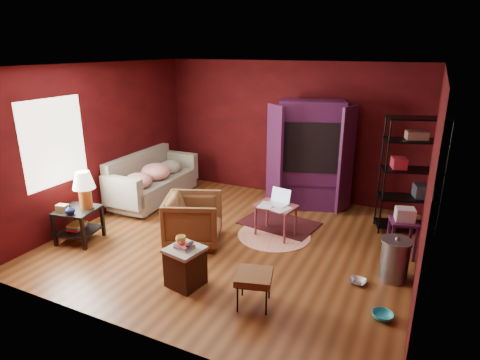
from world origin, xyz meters
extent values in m
cube|color=brown|center=(0.00, 0.00, -0.01)|extent=(5.50, 5.00, 0.02)
cube|color=white|center=(0.00, 0.00, 2.81)|extent=(5.50, 5.00, 0.02)
cube|color=#44090B|center=(0.00, 2.51, 1.40)|extent=(5.50, 0.02, 2.80)
cube|color=#44090B|center=(0.00, -2.51, 1.40)|extent=(5.50, 0.02, 2.80)
cube|color=#44090B|center=(-2.76, 0.00, 1.40)|extent=(0.02, 5.00, 2.80)
cube|color=#44090B|center=(2.76, 0.00, 1.40)|extent=(0.02, 5.00, 2.80)
cube|color=white|center=(-2.73, -1.00, 1.60)|extent=(0.02, 1.20, 1.40)
imported|color=gray|center=(-2.37, 0.92, 0.36)|extent=(0.83, 1.92, 0.73)
imported|color=black|center=(-0.58, -0.33, 0.44)|extent=(1.07, 1.10, 0.88)
imported|color=#AFB0B6|center=(2.07, -0.41, 0.12)|extent=(0.24, 0.09, 0.23)
imported|color=#28ACBB|center=(2.47, -1.05, 0.12)|extent=(0.26, 0.17, 0.25)
imported|color=#0C143D|center=(-2.22, -1.30, 0.64)|extent=(0.20, 0.21, 0.15)
imported|color=#FCE57B|center=(-0.07, -1.45, 0.67)|extent=(0.15, 0.12, 0.13)
cube|color=black|center=(-2.31, -1.10, 0.54)|extent=(0.69, 0.69, 0.04)
cube|color=black|center=(-2.31, -1.10, 0.18)|extent=(0.65, 0.65, 0.03)
cube|color=black|center=(-2.52, -1.41, 0.28)|extent=(0.06, 0.06, 0.55)
cube|color=black|center=(-1.99, -1.31, 0.28)|extent=(0.06, 0.06, 0.55)
cube|color=black|center=(-2.62, -0.89, 0.28)|extent=(0.06, 0.06, 0.55)
cube|color=black|center=(-2.09, -0.79, 0.28)|extent=(0.06, 0.06, 0.55)
cylinder|color=#C06423|center=(-2.21, -0.98, 0.73)|extent=(0.23, 0.23, 0.34)
cone|color=#F2E5C6|center=(-2.21, -0.98, 1.03)|extent=(0.42, 0.42, 0.28)
cube|color=olive|center=(-2.42, -1.27, 0.62)|extent=(0.20, 0.15, 0.12)
cube|color=#BB352E|center=(-2.35, -1.11, 0.22)|extent=(0.27, 0.31, 0.03)
cube|color=#2E6EBB|center=(-2.34, -1.11, 0.26)|extent=(0.27, 0.31, 0.03)
cube|color=gold|center=(-2.33, -1.11, 0.29)|extent=(0.27, 0.31, 0.03)
cube|color=gray|center=(-2.29, 0.90, 0.29)|extent=(0.90, 2.01, 0.42)
cube|color=gray|center=(-2.66, 0.89, 0.57)|extent=(0.25, 1.99, 0.84)
cube|color=gray|center=(-2.26, -0.09, 0.52)|extent=(0.84, 0.21, 0.57)
cube|color=gray|center=(-2.32, 1.89, 0.52)|extent=(0.84, 0.21, 0.57)
ellipsoid|color=red|center=(-2.22, 0.32, 0.63)|extent=(0.56, 0.56, 0.29)
ellipsoid|color=red|center=(-2.24, 0.90, 0.65)|extent=(0.62, 0.62, 0.33)
ellipsoid|color=gray|center=(-2.25, 1.42, 0.61)|extent=(0.52, 0.52, 0.27)
cube|color=#3C1E0D|center=(-0.02, -1.44, 0.25)|extent=(0.49, 0.49, 0.50)
cube|color=gray|center=(-0.02, -1.44, 0.52)|extent=(0.52, 0.52, 0.05)
cube|color=beige|center=(-0.02, -1.44, 0.56)|extent=(0.27, 0.23, 0.02)
cube|color=teal|center=(-0.02, -1.44, 0.58)|extent=(0.25, 0.20, 0.02)
cube|color=#B94545|center=(-0.02, -1.44, 0.60)|extent=(0.26, 0.22, 0.02)
cube|color=black|center=(0.06, -1.43, 0.62)|extent=(0.07, 0.15, 0.02)
cube|color=black|center=(0.99, -1.46, 0.40)|extent=(0.53, 0.53, 0.09)
cube|color=black|center=(0.99, -1.46, 0.35)|extent=(0.48, 0.48, 0.02)
cylinder|color=black|center=(0.87, -1.67, 0.18)|extent=(0.03, 0.03, 0.36)
cylinder|color=black|center=(1.20, -1.58, 0.18)|extent=(0.03, 0.03, 0.36)
cylinder|color=black|center=(0.77, -1.34, 0.18)|extent=(0.03, 0.03, 0.36)
cylinder|color=black|center=(1.11, -1.25, 0.18)|extent=(0.03, 0.03, 0.36)
cylinder|color=white|center=(0.52, 0.46, 0.01)|extent=(1.63, 1.63, 0.01)
cube|color=#4B1418|center=(0.43, 0.94, 0.02)|extent=(1.44, 1.06, 0.01)
cube|color=brown|center=(0.53, 0.47, 0.54)|extent=(0.72, 0.56, 0.03)
cylinder|color=brown|center=(0.23, 0.34, 0.27)|extent=(0.05, 0.05, 0.54)
cylinder|color=brown|center=(0.78, 0.24, 0.27)|extent=(0.05, 0.05, 0.54)
cylinder|color=brown|center=(0.29, 0.70, 0.27)|extent=(0.05, 0.05, 0.54)
cylinder|color=brown|center=(0.84, 0.60, 0.27)|extent=(0.05, 0.05, 0.54)
cube|color=silver|center=(0.54, 0.50, 0.56)|extent=(0.38, 0.29, 0.02)
cube|color=silver|center=(0.56, 0.62, 0.69)|extent=(0.35, 0.13, 0.23)
cube|color=silver|center=(0.39, 0.39, 0.56)|extent=(0.24, 0.33, 0.00)
cube|color=silver|center=(0.67, 0.35, 0.56)|extent=(0.32, 0.38, 0.00)
cube|color=#47143B|center=(0.62, 2.05, 1.05)|extent=(1.37, 1.01, 2.11)
cube|color=black|center=(0.65, 1.95, 1.28)|extent=(1.10, 0.78, 0.94)
cube|color=#47143B|center=(0.08, 1.55, 1.05)|extent=(0.43, 0.35, 2.00)
cube|color=#47143B|center=(1.35, 1.96, 1.05)|extent=(0.20, 0.49, 2.00)
cube|color=#333638|center=(0.63, 2.00, 1.17)|extent=(0.83, 0.74, 0.58)
cube|color=black|center=(0.72, 1.73, 1.17)|extent=(0.53, 0.18, 0.44)
cube|color=#47143B|center=(0.63, 2.00, 0.50)|extent=(1.12, 0.84, 0.06)
cylinder|color=black|center=(2.11, 1.31, 1.00)|extent=(0.03, 0.03, 1.99)
cylinder|color=black|center=(2.99, 1.59, 1.00)|extent=(0.03, 0.03, 1.99)
cylinder|color=black|center=(1.99, 1.69, 1.00)|extent=(0.03, 0.03, 1.99)
cylinder|color=black|center=(2.87, 1.97, 1.00)|extent=(0.03, 0.03, 1.99)
cube|color=black|center=(2.49, 1.64, 0.11)|extent=(1.06, 0.70, 0.03)
cube|color=black|center=(2.49, 1.64, 0.61)|extent=(1.06, 0.70, 0.03)
cube|color=black|center=(2.49, 1.64, 1.11)|extent=(1.06, 0.70, 0.03)
cube|color=black|center=(2.49, 1.64, 1.60)|extent=(1.06, 0.70, 0.03)
cube|color=black|center=(2.49, 1.64, 1.97)|extent=(1.06, 0.70, 0.03)
cube|color=maroon|center=(2.28, 1.58, 1.22)|extent=(0.30, 0.33, 0.18)
cube|color=#30313C|center=(2.70, 1.71, 0.74)|extent=(0.35, 0.35, 0.22)
cube|color=brown|center=(2.49, 1.64, 1.69)|extent=(0.38, 0.31, 0.13)
cube|color=#47143B|center=(2.51, 0.67, 0.56)|extent=(0.48, 0.48, 0.04)
cube|color=#47143B|center=(2.39, 0.47, 0.28)|extent=(0.05, 0.05, 0.56)
cube|color=#47143B|center=(2.71, 0.56, 0.28)|extent=(0.05, 0.05, 0.56)
cube|color=#47143B|center=(2.30, 0.79, 0.28)|extent=(0.05, 0.05, 0.56)
cube|color=#47143B|center=(2.62, 0.88, 0.28)|extent=(0.05, 0.05, 0.56)
cube|color=silver|center=(2.51, 0.67, 0.68)|extent=(0.32, 0.28, 0.19)
cylinder|color=gray|center=(2.48, -0.09, 0.28)|extent=(0.40, 0.40, 0.56)
cylinder|color=gray|center=(2.48, -0.09, 0.58)|extent=(0.44, 0.44, 0.04)
sphere|color=gray|center=(2.48, -0.09, 0.61)|extent=(0.06, 0.06, 0.06)
camera|label=1|loc=(2.67, -5.36, 3.05)|focal=30.00mm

